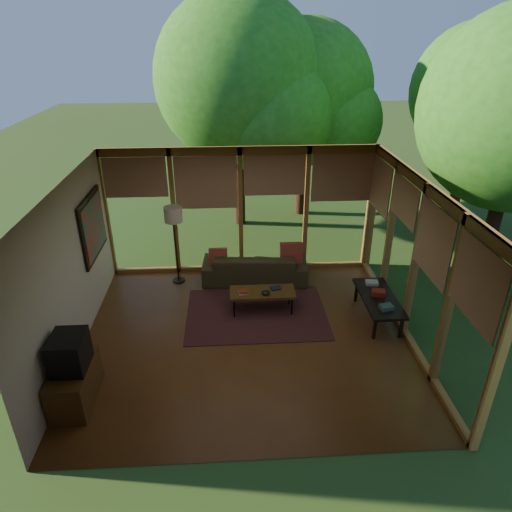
{
  "coord_description": "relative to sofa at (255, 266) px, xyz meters",
  "views": [
    {
      "loc": [
        -0.24,
        -6.39,
        4.77
      ],
      "look_at": [
        0.21,
        0.7,
        1.21
      ],
      "focal_mm": 32.0,
      "sensor_mm": 36.0,
      "label": 1
    }
  ],
  "objects": [
    {
      "name": "ceiling",
      "position": [
        -0.26,
        -2.0,
        2.39
      ],
      "size": [
        5.5,
        5.5,
        0.0
      ],
      "primitive_type": "plane",
      "rotation": [
        3.14,
        0.0,
        0.0
      ],
      "color": "silver",
      "rests_on": "ground"
    },
    {
      "name": "console_book_c",
      "position": [
        2.14,
        -1.12,
        0.17
      ],
      "size": [
        0.24,
        0.19,
        0.06
      ],
      "primitive_type": "cube",
      "rotation": [
        0.0,
        0.0,
        -0.12
      ],
      "color": "#B6B0A5",
      "rests_on": "side_console"
    },
    {
      "name": "floor",
      "position": [
        -0.26,
        -2.0,
        -0.31
      ],
      "size": [
        5.5,
        5.5,
        0.0
      ],
      "primitive_type": "plane",
      "color": "brown",
      "rests_on": "ground"
    },
    {
      "name": "window_wall_back",
      "position": [
        -0.26,
        0.5,
        1.04
      ],
      "size": [
        5.5,
        0.12,
        2.7
      ],
      "primitive_type": "cube",
      "color": "olive",
      "rests_on": "ground"
    },
    {
      "name": "ct_book_lower",
      "position": [
        -0.28,
        -1.25,
        0.13
      ],
      "size": [
        0.21,
        0.17,
        0.03
      ],
      "primitive_type": "cube",
      "rotation": [
        0.0,
        0.0,
        0.2
      ],
      "color": "#B6B0A5",
      "rests_on": "coffee_table"
    },
    {
      "name": "ct_book_upper",
      "position": [
        -0.28,
        -1.25,
        0.16
      ],
      "size": [
        0.18,
        0.14,
        0.03
      ],
      "primitive_type": "cube",
      "rotation": [
        0.0,
        0.0,
        0.05
      ],
      "color": "maroon",
      "rests_on": "coffee_table"
    },
    {
      "name": "console_book_a",
      "position": [
        2.14,
        -1.97,
        0.18
      ],
      "size": [
        0.25,
        0.2,
        0.08
      ],
      "primitive_type": "cube",
      "rotation": [
        0.0,
        0.0,
        0.19
      ],
      "color": "#33594D",
      "rests_on": "side_console"
    },
    {
      "name": "ct_book_side",
      "position": [
        0.32,
        -1.12,
        0.13
      ],
      "size": [
        0.21,
        0.18,
        0.03
      ],
      "primitive_type": "cube",
      "rotation": [
        0.0,
        0.0,
        0.25
      ],
      "color": "#161A32",
      "rests_on": "coffee_table"
    },
    {
      "name": "floor_lamp",
      "position": [
        -1.6,
        0.04,
        1.09
      ],
      "size": [
        0.36,
        0.36,
        1.65
      ],
      "color": "black",
      "rests_on": "floor"
    },
    {
      "name": "side_console",
      "position": [
        2.14,
        -1.57,
        0.1
      ],
      "size": [
        0.6,
        1.4,
        0.46
      ],
      "color": "black",
      "rests_on": "floor"
    },
    {
      "name": "tree_nw",
      "position": [
        -0.21,
        3.25,
        3.36
      ],
      "size": [
        4.02,
        4.02,
        5.69
      ],
      "color": "#331B12",
      "rests_on": "ground"
    },
    {
      "name": "console_book_b",
      "position": [
        2.14,
        -1.52,
        0.19
      ],
      "size": [
        0.26,
        0.21,
        0.1
      ],
      "primitive_type": "cube",
      "rotation": [
        0.0,
        0.0,
        -0.22
      ],
      "color": "maroon",
      "rests_on": "side_console"
    },
    {
      "name": "media_cabinet",
      "position": [
        -2.73,
        -3.32,
        -0.01
      ],
      "size": [
        0.5,
        1.0,
        0.6
      ],
      "primitive_type": "cube",
      "color": "#583A18",
      "rests_on": "floor"
    },
    {
      "name": "ct_bowl",
      "position": [
        0.12,
        -1.3,
        0.15
      ],
      "size": [
        0.16,
        0.16,
        0.07
      ],
      "primitive_type": "ellipsoid",
      "color": "black",
      "rests_on": "coffee_table"
    },
    {
      "name": "pillow_left",
      "position": [
        -0.75,
        -0.05,
        0.25
      ],
      "size": [
        0.37,
        0.2,
        0.39
      ],
      "primitive_type": "cube",
      "rotation": [
        -0.21,
        0.0,
        0.0
      ],
      "color": "maroon",
      "rests_on": "sofa"
    },
    {
      "name": "tree_far",
      "position": [
        5.81,
        3.34,
        3.04
      ],
      "size": [
        3.31,
        3.31,
        5.02
      ],
      "color": "#331B12",
      "rests_on": "ground"
    },
    {
      "name": "wall_left",
      "position": [
        -3.01,
        -2.0,
        1.04
      ],
      "size": [
        0.04,
        5.0,
        2.7
      ],
      "primitive_type": "cube",
      "color": "silver",
      "rests_on": "ground"
    },
    {
      "name": "coffee_table",
      "position": [
        0.07,
        -1.2,
        0.08
      ],
      "size": [
        1.2,
        0.5,
        0.43
      ],
      "color": "#583A18",
      "rests_on": "floor"
    },
    {
      "name": "rug",
      "position": [
        -0.05,
        -1.29,
        -0.31
      ],
      "size": [
        2.58,
        1.82,
        0.01
      ],
      "primitive_type": "cube",
      "color": "maroon",
      "rests_on": "floor"
    },
    {
      "name": "sofa",
      "position": [
        0.0,
        0.0,
        0.0
      ],
      "size": [
        2.2,
        0.99,
        0.63
      ],
      "primitive_type": "imported",
      "rotation": [
        0.0,
        0.0,
        3.07
      ],
      "color": "#3E381F",
      "rests_on": "floor"
    },
    {
      "name": "exterior_lawn",
      "position": [
        7.74,
        6.0,
        -0.32
      ],
      "size": [
        40.0,
        40.0,
        0.0
      ],
      "primitive_type": "plane",
      "color": "#2C4B1C",
      "rests_on": "ground"
    },
    {
      "name": "wall_front",
      "position": [
        -0.26,
        -4.5,
        1.04
      ],
      "size": [
        5.5,
        0.04,
        2.7
      ],
      "primitive_type": "cube",
      "color": "silver",
      "rests_on": "ground"
    },
    {
      "name": "wall_painting",
      "position": [
        -2.98,
        -0.6,
        1.24
      ],
      "size": [
        0.06,
        1.35,
        1.15
      ],
      "color": "black",
      "rests_on": "wall_left"
    },
    {
      "name": "pillow_right",
      "position": [
        0.75,
        -0.05,
        0.29
      ],
      "size": [
        0.45,
        0.24,
        0.47
      ],
      "primitive_type": "cube",
      "rotation": [
        -0.21,
        0.0,
        0.0
      ],
      "color": "maroon",
      "rests_on": "sofa"
    },
    {
      "name": "tree_ne",
      "position": [
        1.54,
        3.91,
        3.01
      ],
      "size": [
        3.47,
        3.47,
        5.07
      ],
      "color": "#331B12",
      "rests_on": "ground"
    },
    {
      "name": "window_wall_right",
      "position": [
        2.49,
        -2.0,
        1.04
      ],
      "size": [
        0.12,
        5.0,
        2.7
      ],
      "primitive_type": "cube",
      "color": "olive",
      "rests_on": "ground"
    },
    {
      "name": "television",
      "position": [
        -2.71,
        -3.32,
        0.54
      ],
      "size": [
        0.45,
        0.55,
        0.5
      ],
      "primitive_type": "cube",
      "color": "black",
      "rests_on": "media_cabinet"
    }
  ]
}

